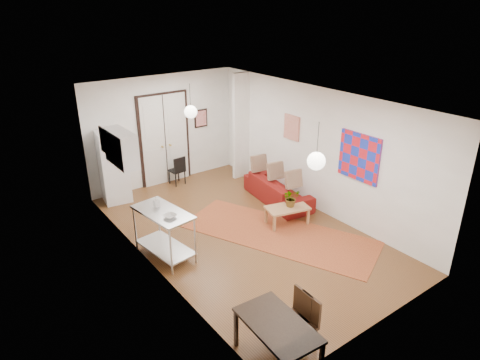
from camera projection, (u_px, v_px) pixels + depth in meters
floor at (242, 232)px, 9.25m from camera, size 7.00×7.00×0.00m
ceiling at (242, 99)px, 8.11m from camera, size 4.20×7.00×0.02m
wall_back at (163, 130)px, 11.27m from camera, size 4.20×0.02×2.90m
wall_front at (389, 244)px, 6.09m from camera, size 4.20×0.02×2.90m
wall_left at (147, 196)px, 7.54m from camera, size 0.02×7.00×2.90m
wall_right at (316, 150)px, 9.82m from camera, size 0.02×7.00×2.90m
double_doors at (165, 140)px, 11.34m from camera, size 1.44×0.06×2.50m
stub_partition at (241, 127)px, 11.58m from camera, size 0.50×0.10×2.90m
wall_cabinet at (121, 148)px, 8.57m from camera, size 0.35×1.00×0.70m
painting_popart at (359, 157)px, 8.81m from camera, size 0.05×1.00×1.00m
painting_abstract at (292, 128)px, 10.27m from camera, size 0.05×0.50×0.60m
poster_back at (201, 118)px, 11.82m from camera, size 0.40×0.03×0.50m
print_left at (105, 141)px, 8.84m from camera, size 0.03×0.44×0.54m
pendant_back at (191, 112)px, 9.85m from camera, size 0.30×0.30×0.80m
pendant_front at (316, 161)px, 6.88m from camera, size 0.30×0.30×0.80m
kilim_rug at (279, 234)px, 9.17m from camera, size 3.13×4.41×0.01m
sofa at (278, 190)px, 10.56m from camera, size 2.14×1.08×0.60m
coffee_table at (287, 209)px, 9.46m from camera, size 1.04×0.73×0.42m
potted_plant at (291, 198)px, 9.41m from camera, size 0.43×0.40×0.41m
kitchen_counter at (164, 227)px, 8.16m from camera, size 0.81×1.35×0.98m
bowl at (170, 216)px, 7.80m from camera, size 0.28×0.28×0.06m
soap_bottle at (156, 202)px, 8.17m from camera, size 0.11×0.11×0.20m
fridge at (114, 167)px, 10.37m from camera, size 0.71×0.71×1.78m
dining_table at (277, 328)px, 5.73m from camera, size 0.76×1.25×0.67m
dining_chair_near at (289, 312)px, 6.20m from camera, size 0.42×0.57×0.83m
dining_chair_far at (297, 318)px, 6.08m from camera, size 0.42×0.57×0.83m
black_side_chair at (175, 167)px, 11.53m from camera, size 0.40×0.40×0.79m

